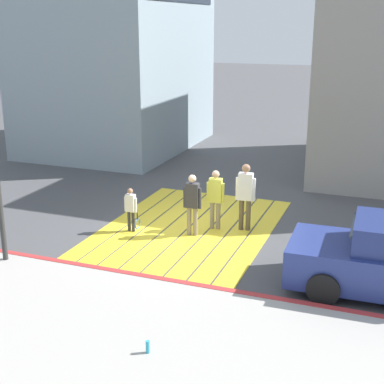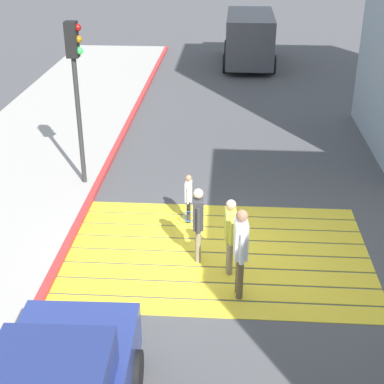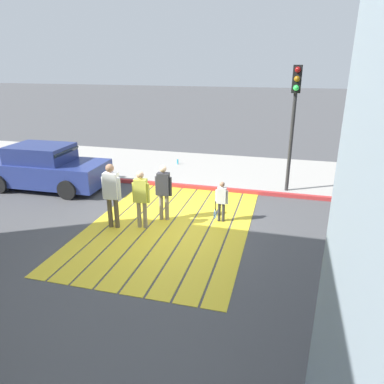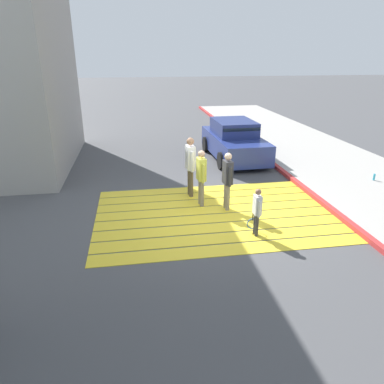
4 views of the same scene
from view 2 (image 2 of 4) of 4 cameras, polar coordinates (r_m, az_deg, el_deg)
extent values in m
plane|color=#4C4C4F|center=(12.27, 2.56, -6.09)|extent=(120.00, 120.00, 0.00)
cube|color=yellow|center=(10.69, 2.27, -11.57)|extent=(6.40, 0.50, 0.01)
cube|color=yellow|center=(11.13, 2.37, -9.84)|extent=(6.40, 0.50, 0.01)
cube|color=yellow|center=(11.58, 2.45, -8.24)|extent=(6.40, 0.50, 0.01)
cube|color=yellow|center=(12.04, 2.53, -6.76)|extent=(6.40, 0.50, 0.01)
cube|color=yellow|center=(12.50, 2.60, -5.40)|extent=(6.40, 0.50, 0.01)
cube|color=yellow|center=(12.97, 2.66, -4.13)|extent=(6.40, 0.50, 0.01)
cube|color=yellow|center=(13.45, 2.72, -2.95)|extent=(6.40, 0.50, 0.01)
cube|color=yellow|center=(13.93, 2.78, -1.85)|extent=(6.40, 0.50, 0.01)
cube|color=#BC3333|center=(12.70, -12.31, -5.18)|extent=(0.16, 40.00, 0.13)
cube|color=#1E2833|center=(8.22, -12.92, -15.12)|extent=(1.48, 0.37, 0.49)
cylinder|color=black|center=(9.05, -5.78, -17.38)|extent=(0.24, 0.67, 0.66)
cylinder|color=black|center=(9.43, -16.92, -16.45)|extent=(0.24, 0.67, 0.66)
cube|color=#4C4C51|center=(27.75, 5.74, 15.15)|extent=(2.15, 5.22, 2.10)
cube|color=#19232D|center=(25.17, 5.86, 14.86)|extent=(1.89, 0.08, 0.70)
cylinder|color=black|center=(26.36, 3.37, 12.64)|extent=(0.27, 0.80, 0.80)
cylinder|color=black|center=(26.41, 8.04, 12.46)|extent=(0.27, 0.80, 0.80)
cylinder|color=black|center=(29.50, 3.52, 14.10)|extent=(0.27, 0.80, 0.80)
cylinder|color=black|center=(29.55, 7.72, 13.94)|extent=(0.27, 0.80, 0.80)
cylinder|color=#2D2D2D|center=(14.81, -11.12, 6.58)|extent=(0.12, 0.12, 3.40)
cube|color=black|center=(14.26, -11.87, 14.62)|extent=(0.28, 0.28, 0.84)
sphere|color=maroon|center=(14.17, -11.33, 15.75)|extent=(0.18, 0.18, 0.18)
sphere|color=#956310|center=(14.21, -11.23, 14.68)|extent=(0.18, 0.18, 0.18)
sphere|color=#35FF59|center=(14.27, -11.14, 13.62)|extent=(0.18, 0.18, 0.18)
cylinder|color=gray|center=(11.55, 3.70, -6.11)|extent=(0.12, 0.12, 0.77)
cylinder|color=gray|center=(11.41, 3.79, -6.56)|extent=(0.12, 0.12, 0.77)
cube|color=#D8D84C|center=(11.12, 3.85, -3.28)|extent=(0.24, 0.36, 0.64)
sphere|color=tan|center=(10.91, 3.92, -1.27)|extent=(0.20, 0.20, 0.20)
cylinder|color=#D8D84C|center=(11.32, 3.74, -3.07)|extent=(0.08, 0.08, 0.54)
cylinder|color=#D8D84C|center=(10.98, 3.94, -4.07)|extent=(0.08, 0.08, 0.54)
cylinder|color=brown|center=(10.90, 4.69, -8.05)|extent=(0.13, 0.13, 0.86)
cylinder|color=brown|center=(10.75, 4.78, -8.61)|extent=(0.13, 0.13, 0.86)
cube|color=white|center=(10.40, 4.90, -4.74)|extent=(0.26, 0.40, 0.72)
sphere|color=#9E7051|center=(10.16, 5.00, -2.37)|extent=(0.22, 0.22, 0.22)
cylinder|color=white|center=(10.62, 4.77, -4.47)|extent=(0.09, 0.09, 0.61)
cylinder|color=white|center=(10.25, 5.00, -5.71)|extent=(0.09, 0.09, 0.61)
cylinder|color=gray|center=(11.92, 0.59, -4.95)|extent=(0.12, 0.12, 0.77)
cylinder|color=gray|center=(11.77, 0.60, -5.37)|extent=(0.12, 0.12, 0.77)
cube|color=#333338|center=(11.49, 0.61, -2.14)|extent=(0.23, 0.35, 0.64)
sphere|color=beige|center=(11.29, 0.62, -0.16)|extent=(0.20, 0.20, 0.20)
cylinder|color=#333338|center=(11.70, 0.60, -1.95)|extent=(0.08, 0.08, 0.55)
cylinder|color=#333338|center=(11.35, 0.63, -2.90)|extent=(0.08, 0.08, 0.55)
cylinder|color=#333338|center=(13.37, -0.31, -1.77)|extent=(0.08, 0.08, 0.56)
cylinder|color=#333338|center=(13.26, -0.36, -2.02)|extent=(0.08, 0.08, 0.56)
cube|color=white|center=(13.08, -0.34, 0.10)|extent=(0.16, 0.25, 0.47)
sphere|color=#9E7051|center=(12.94, -0.35, 1.40)|extent=(0.15, 0.15, 0.15)
cylinder|color=white|center=(13.24, -0.29, 0.21)|extent=(0.06, 0.06, 0.40)
cylinder|color=white|center=(12.96, -0.40, -0.38)|extent=(0.06, 0.06, 0.40)
cylinder|color=black|center=(13.07, -0.28, -1.53)|extent=(0.03, 0.03, 0.28)
torus|color=blue|center=(13.19, -0.27, -2.46)|extent=(0.28, 0.03, 0.28)
camera|label=1|loc=(14.23, -64.32, 6.74)|focal=51.56mm
camera|label=3|loc=(15.92, 36.80, 13.13)|focal=33.42mm
camera|label=4|loc=(19.31, 9.94, 18.61)|focal=33.42mm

